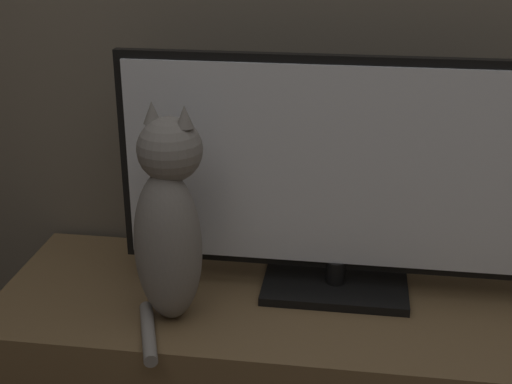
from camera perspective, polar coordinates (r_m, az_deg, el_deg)
name	(u,v)px	position (r m, az deg, el deg)	size (l,w,h in m)	color
tv_stand	(308,377)	(1.74, 4.20, -14.51)	(1.43, 0.50, 0.42)	brown
tv	(340,177)	(1.56, 6.76, 1.16)	(0.98, 0.20, 0.54)	black
cat	(169,223)	(1.48, -6.98, -2.48)	(0.18, 0.30, 0.47)	gray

